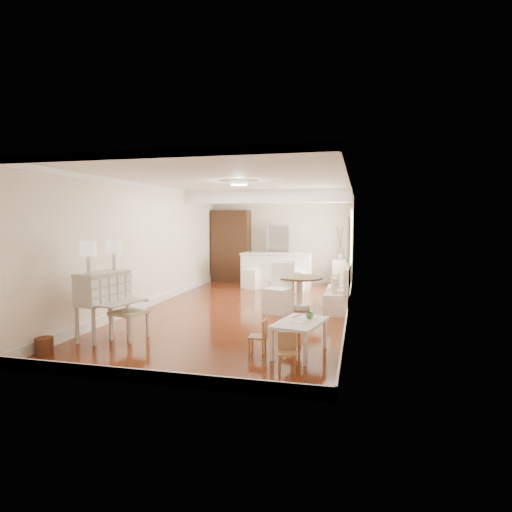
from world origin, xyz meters
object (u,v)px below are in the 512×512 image
at_px(wicker_basket, 44,346).
at_px(kids_chair_c, 287,352).
at_px(breakfast_counter, 276,271).
at_px(bar_stool_left, 253,273).
at_px(sideboard, 340,273).
at_px(kids_chair_b, 291,330).
at_px(slip_chair_far, 281,281).
at_px(fridge, 289,255).
at_px(secretary_bureau, 103,305).
at_px(gustavian_armchair, 129,311).
at_px(kids_table, 300,338).
at_px(slip_chair_near, 278,288).
at_px(bar_stool_right, 297,275).
at_px(pantry_cabinet, 231,246).
at_px(dining_table, 299,293).
at_px(kids_chair_a, 258,336).

bearing_deg(wicker_basket, kids_chair_c, 2.60).
relative_size(breakfast_counter, bar_stool_left, 2.23).
bearing_deg(sideboard, kids_chair_b, -93.60).
xyz_separation_m(slip_chair_far, fridge, (-0.30, 3.01, 0.40)).
bearing_deg(slip_chair_far, kids_chair_c, 66.78).
bearing_deg(secretary_bureau, gustavian_armchair, 23.11).
xyz_separation_m(slip_chair_far, bar_stool_left, (-1.12, 1.63, -0.04)).
height_order(kids_table, kids_chair_c, kids_chair_c).
bearing_deg(gustavian_armchair, bar_stool_left, 4.94).
relative_size(gustavian_armchair, kids_chair_c, 1.83).
xyz_separation_m(slip_chair_near, fridge, (-0.47, 4.33, 0.37)).
relative_size(kids_chair_c, slip_chair_near, 0.48).
bearing_deg(gustavian_armchair, bar_stool_right, -7.98).
bearing_deg(secretary_bureau, slip_chair_near, 57.49).
distance_m(bar_stool_right, sideboard, 1.57).
xyz_separation_m(wicker_basket, bar_stool_left, (1.53, 6.59, 0.33)).
distance_m(kids_chair_b, pantry_cabinet, 7.43).
bearing_deg(sideboard, kids_table, -91.74).
distance_m(dining_table, bar_stool_right, 2.33).
xyz_separation_m(secretary_bureau, bar_stool_left, (1.18, 5.61, -0.11)).
xyz_separation_m(dining_table, sideboard, (0.74, 3.40, 0.05)).
bearing_deg(secretary_bureau, kids_table, 9.31).
bearing_deg(kids_table, slip_chair_far, 104.12).
height_order(kids_table, slip_chair_far, slip_chair_far).
bearing_deg(slip_chair_far, dining_table, 91.87).
xyz_separation_m(wicker_basket, pantry_cabinet, (0.45, 8.00, 1.02)).
xyz_separation_m(secretary_bureau, wicker_basket, (-0.35, -0.98, -0.44)).
distance_m(kids_chair_b, slip_chair_near, 2.47).
bearing_deg(dining_table, wicker_basket, -127.34).
height_order(gustavian_armchair, slip_chair_far, slip_chair_far).
bearing_deg(fridge, breakfast_counter, -100.78).
height_order(slip_chair_near, bar_stool_left, slip_chair_near).
xyz_separation_m(secretary_bureau, kids_chair_c, (3.26, -0.82, -0.31)).
distance_m(secretary_bureau, bar_stool_right, 6.05).
bearing_deg(slip_chair_near, kids_chair_a, -70.25).
bearing_deg(kids_chair_c, bar_stool_right, 88.38).
bearing_deg(secretary_bureau, kids_chair_a, 6.67).
relative_size(slip_chair_near, fridge, 0.59).
bearing_deg(sideboard, gustavian_armchair, -115.28).
bearing_deg(kids_table, kids_chair_a, -169.67).
xyz_separation_m(gustavian_armchair, bar_stool_left, (0.76, 5.51, -0.01)).
relative_size(kids_chair_a, slip_chair_near, 0.49).
bearing_deg(secretary_bureau, breakfast_counter, 83.57).
bearing_deg(kids_chair_b, fridge, -148.11).
bearing_deg(slip_chair_near, wicker_basket, -112.64).
bearing_deg(gustavian_armchair, slip_chair_near, -25.94).
bearing_deg(dining_table, kids_chair_a, -92.61).
bearing_deg(pantry_cabinet, secretary_bureau, -90.81).
xyz_separation_m(gustavian_armchair, slip_chair_far, (1.88, 3.88, 0.03)).
bearing_deg(secretary_bureau, slip_chair_far, 70.41).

